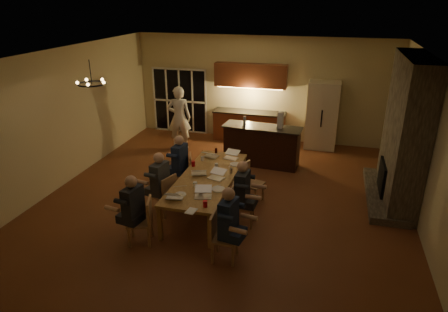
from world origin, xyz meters
TOP-DOWN VIEW (x-y plane):
  - floor at (0.00, 0.00)m, footprint 9.00×9.00m
  - back_wall at (0.00, 4.52)m, footprint 8.00×0.04m
  - left_wall at (-4.02, 0.00)m, footprint 0.04×9.00m
  - right_wall at (4.02, 0.00)m, footprint 0.04×9.00m
  - ceiling at (0.00, 0.00)m, footprint 8.00×9.00m
  - french_doors at (-2.70, 4.47)m, footprint 1.86×0.08m
  - fireplace at (3.70, 1.20)m, footprint 0.58×2.50m
  - kitchenette at (-0.30, 4.20)m, footprint 2.24×0.68m
  - refrigerator at (1.90, 4.15)m, footprint 0.90×0.68m
  - dining_table at (-0.26, -0.31)m, footprint 1.10×2.91m
  - bar_island at (0.43, 2.38)m, footprint 2.12×0.83m
  - chair_left_near at (-1.08, -1.87)m, footprint 0.56×0.56m
  - chair_left_mid at (-1.10, -0.76)m, footprint 0.56×0.56m
  - chair_left_far at (-1.09, 0.36)m, footprint 0.56×0.56m
  - chair_right_near at (0.57, -1.95)m, footprint 0.46×0.46m
  - chair_right_mid at (0.63, -0.73)m, footprint 0.47×0.47m
  - chair_right_far at (0.61, 0.24)m, footprint 0.55×0.55m
  - person_left_near at (-1.15, -1.92)m, footprint 0.70×0.70m
  - person_right_near at (0.63, -1.92)m, footprint 0.69×0.69m
  - person_left_mid at (-1.13, -0.78)m, footprint 0.69×0.69m
  - person_right_mid at (0.60, -0.77)m, footprint 0.63×0.63m
  - person_left_far at (-1.11, 0.31)m, footprint 0.67×0.67m
  - standing_person at (-2.16, 3.00)m, footprint 0.77×0.60m
  - chandelier at (-2.29, -1.01)m, footprint 0.54×0.54m
  - laptop_a at (-0.57, -1.36)m, footprint 0.36×0.33m
  - laptop_b at (-0.06, -1.20)m, footprint 0.38×0.35m
  - laptop_c at (-0.47, -0.22)m, footprint 0.40×0.37m
  - laptop_d at (-0.05, -0.35)m, footprint 0.38×0.35m
  - laptop_e at (-0.51, 0.79)m, footprint 0.36×0.33m
  - laptop_f at (-0.03, 0.79)m, footprint 0.37×0.33m
  - mug_front at (-0.35, -0.82)m, footprint 0.09×0.09m
  - mug_mid at (-0.20, 0.20)m, footprint 0.07×0.07m
  - mug_back at (-0.63, 0.51)m, footprint 0.08×0.08m
  - redcup_near at (0.09, -1.55)m, footprint 0.08×0.08m
  - redcup_mid at (-0.73, 0.14)m, footprint 0.08×0.08m
  - can_silver at (-0.16, -1.03)m, footprint 0.07×0.07m
  - can_cola at (-0.46, 1.04)m, footprint 0.06×0.06m
  - can_right at (0.18, -0.01)m, footprint 0.07×0.07m
  - plate_near at (0.14, -0.83)m, footprint 0.28×0.28m
  - plate_left at (-0.51, -1.24)m, footprint 0.23×0.23m
  - plate_far at (0.16, 0.46)m, footprint 0.24×0.24m
  - notepad at (-0.10, -1.77)m, footprint 0.19×0.24m
  - bar_bottle at (-0.06, 2.40)m, footprint 0.08×0.08m
  - bar_blender at (0.89, 2.38)m, footprint 0.16×0.16m

SIDE VIEW (x-z plane):
  - floor at x=0.00m, z-range 0.00..0.00m
  - dining_table at x=-0.26m, z-range 0.00..0.75m
  - chair_left_near at x=-1.08m, z-range 0.00..0.89m
  - chair_left_mid at x=-1.10m, z-range 0.00..0.89m
  - chair_left_far at x=-1.09m, z-range 0.00..0.89m
  - chair_right_near at x=0.57m, z-range 0.00..0.89m
  - chair_right_mid at x=0.63m, z-range 0.00..0.89m
  - chair_right_far at x=0.61m, z-range 0.00..0.89m
  - bar_island at x=0.43m, z-range 0.00..1.08m
  - person_left_near at x=-1.15m, z-range 0.00..1.38m
  - person_right_near at x=0.63m, z-range 0.00..1.38m
  - person_left_mid at x=-1.13m, z-range 0.00..1.38m
  - person_right_mid at x=0.60m, z-range 0.00..1.38m
  - person_left_far at x=-1.11m, z-range 0.00..1.38m
  - notepad at x=-0.10m, z-range 0.75..0.76m
  - plate_near at x=0.14m, z-range 0.75..0.77m
  - plate_left at x=-0.51m, z-range 0.75..0.77m
  - plate_far at x=0.16m, z-range 0.75..0.77m
  - mug_front at x=-0.35m, z-range 0.75..0.85m
  - mug_mid at x=-0.20m, z-range 0.75..0.85m
  - mug_back at x=-0.63m, z-range 0.75..0.85m
  - redcup_near at x=0.09m, z-range 0.75..0.87m
  - redcup_mid at x=-0.73m, z-range 0.75..0.87m
  - can_silver at x=-0.16m, z-range 0.75..0.87m
  - can_cola at x=-0.46m, z-range 0.75..0.87m
  - can_right at x=0.18m, z-range 0.75..0.87m
  - laptop_a at x=-0.57m, z-range 0.75..0.98m
  - laptop_b at x=-0.06m, z-range 0.75..0.98m
  - laptop_c at x=-0.47m, z-range 0.75..0.98m
  - laptop_d at x=-0.05m, z-range 0.75..0.98m
  - laptop_e at x=-0.51m, z-range 0.75..0.98m
  - laptop_f at x=-0.03m, z-range 0.75..0.98m
  - standing_person at x=-2.16m, z-range 0.00..1.88m
  - refrigerator at x=1.90m, z-range 0.00..2.00m
  - french_doors at x=-2.70m, z-range 0.00..2.10m
  - kitchenette at x=-0.30m, z-range 0.00..2.40m
  - bar_bottle at x=-0.06m, z-range 1.08..1.32m
  - bar_blender at x=0.89m, z-range 1.08..1.51m
  - back_wall at x=0.00m, z-range 0.00..3.20m
  - left_wall at x=-4.02m, z-range 0.00..3.20m
  - right_wall at x=4.02m, z-range 0.00..3.20m
  - fireplace at x=3.70m, z-range 0.00..3.20m
  - chandelier at x=-2.29m, z-range 2.73..2.77m
  - ceiling at x=0.00m, z-range 3.20..3.24m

